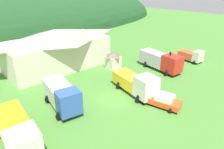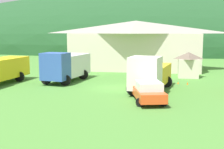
% 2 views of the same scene
% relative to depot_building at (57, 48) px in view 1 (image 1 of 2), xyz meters
% --- Properties ---
extents(ground_plane, '(200.00, 200.00, 0.00)m').
position_rel_depot_building_xyz_m(ground_plane, '(-0.60, -15.68, -3.61)').
color(ground_plane, '#477F33').
extents(depot_building, '(19.40, 10.04, 7.02)m').
position_rel_depot_building_xyz_m(depot_building, '(0.00, 0.00, 0.00)').
color(depot_building, beige).
rests_on(depot_building, ground).
extents(play_shed_cream, '(2.53, 2.35, 3.03)m').
position_rel_depot_building_xyz_m(play_shed_cream, '(7.05, -7.52, -2.05)').
color(play_shed_cream, beige).
rests_on(play_shed_cream, ground).
extents(flatbed_truck_yellow, '(3.82, 8.45, 3.38)m').
position_rel_depot_building_xyz_m(flatbed_truck_yellow, '(-12.88, -16.20, -1.88)').
color(flatbed_truck_yellow, silver).
rests_on(flatbed_truck_yellow, ground).
extents(box_truck_blue, '(4.04, 7.44, 3.33)m').
position_rel_depot_building_xyz_m(box_truck_blue, '(-6.41, -12.93, -1.83)').
color(box_truck_blue, '#3356AD').
rests_on(box_truck_blue, ground).
extents(heavy_rig_striped, '(4.08, 7.87, 3.36)m').
position_rel_depot_building_xyz_m(heavy_rig_striped, '(2.96, -16.82, -1.94)').
color(heavy_rig_striped, silver).
rests_on(heavy_rig_striped, ground).
extents(crane_truck_red, '(3.83, 8.55, 3.31)m').
position_rel_depot_building_xyz_m(crane_truck_red, '(12.83, -13.90, -1.81)').
color(crane_truck_red, red).
rests_on(crane_truck_red, ground).
extents(light_truck_cream, '(2.86, 4.78, 2.44)m').
position_rel_depot_building_xyz_m(light_truck_cream, '(21.11, -15.46, -2.40)').
color(light_truck_cream, beige).
rests_on(light_truck_cream, ground).
extents(service_pickup_orange, '(3.28, 5.67, 1.66)m').
position_rel_depot_building_xyz_m(service_pickup_orange, '(2.99, -20.87, -2.78)').
color(service_pickup_orange, '#F24D20').
rests_on(service_pickup_orange, ground).
extents(traffic_light_east, '(0.20, 0.32, 4.23)m').
position_rel_depot_building_xyz_m(traffic_light_east, '(11.50, -16.37, -1.02)').
color(traffic_light_east, '#4C4C51').
rests_on(traffic_light_east, ground).
extents(traffic_cone_near_pickup, '(0.36, 0.36, 0.51)m').
position_rel_depot_building_xyz_m(traffic_cone_near_pickup, '(5.71, -12.31, -3.61)').
color(traffic_cone_near_pickup, orange).
rests_on(traffic_cone_near_pickup, ground).
extents(traffic_cone_mid_row, '(0.36, 0.36, 0.58)m').
position_rel_depot_building_xyz_m(traffic_cone_mid_row, '(6.67, -12.58, -3.61)').
color(traffic_cone_mid_row, orange).
rests_on(traffic_cone_mid_row, ground).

